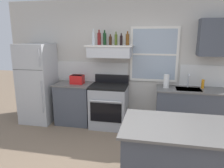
# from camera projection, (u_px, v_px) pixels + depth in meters

# --- Properties ---
(back_wall) EXTENTS (5.40, 0.11, 2.70)m
(back_wall) POSITION_uv_depth(u_px,v_px,m) (125.00, 63.00, 4.62)
(back_wall) COLOR beige
(back_wall) RESTS_ON ground_plane
(refrigerator) EXTENTS (0.70, 0.72, 1.77)m
(refrigerator) POSITION_uv_depth(u_px,v_px,m) (38.00, 83.00, 4.74)
(refrigerator) COLOR #B7BABC
(refrigerator) RESTS_ON ground_plane
(counter_left_of_stove) EXTENTS (0.79, 0.63, 0.91)m
(counter_left_of_stove) POSITION_uv_depth(u_px,v_px,m) (75.00, 103.00, 4.73)
(counter_left_of_stove) COLOR #474C56
(counter_left_of_stove) RESTS_ON ground_plane
(toaster) EXTENTS (0.30, 0.20, 0.19)m
(toaster) POSITION_uv_depth(u_px,v_px,m) (77.00, 79.00, 4.57)
(toaster) COLOR red
(toaster) RESTS_ON counter_left_of_stove
(stove_range) EXTENTS (0.76, 0.69, 1.09)m
(stove_range) POSITION_uv_depth(u_px,v_px,m) (109.00, 105.00, 4.53)
(stove_range) COLOR #9EA0A5
(stove_range) RESTS_ON ground_plane
(range_hood_shelf) EXTENTS (0.96, 0.52, 0.24)m
(range_hood_shelf) POSITION_uv_depth(u_px,v_px,m) (110.00, 51.00, 4.36)
(range_hood_shelf) COLOR silver
(bottle_clear_tall) EXTENTS (0.06, 0.06, 0.33)m
(bottle_clear_tall) POSITION_uv_depth(u_px,v_px,m) (94.00, 38.00, 4.36)
(bottle_clear_tall) COLOR silver
(bottle_clear_tall) RESTS_ON range_hood_shelf
(bottle_red_label_wine) EXTENTS (0.07, 0.07, 0.31)m
(bottle_red_label_wine) POSITION_uv_depth(u_px,v_px,m) (99.00, 39.00, 4.39)
(bottle_red_label_wine) COLOR maroon
(bottle_red_label_wine) RESTS_ON range_hood_shelf
(bottle_dark_green_wine) EXTENTS (0.07, 0.07, 0.31)m
(bottle_dark_green_wine) POSITION_uv_depth(u_px,v_px,m) (105.00, 39.00, 4.38)
(bottle_dark_green_wine) COLOR #143819
(bottle_dark_green_wine) RESTS_ON range_hood_shelf
(bottle_brown_stout) EXTENTS (0.06, 0.06, 0.22)m
(bottle_brown_stout) POSITION_uv_depth(u_px,v_px,m) (110.00, 41.00, 4.32)
(bottle_brown_stout) COLOR #381E0F
(bottle_brown_stout) RESTS_ON range_hood_shelf
(bottle_olive_oil_square) EXTENTS (0.06, 0.06, 0.27)m
(bottle_olive_oil_square) POSITION_uv_depth(u_px,v_px,m) (116.00, 39.00, 4.32)
(bottle_olive_oil_square) COLOR #4C601E
(bottle_olive_oil_square) RESTS_ON range_hood_shelf
(bottle_balsamic_dark) EXTENTS (0.06, 0.06, 0.24)m
(bottle_balsamic_dark) POSITION_uv_depth(u_px,v_px,m) (121.00, 40.00, 4.22)
(bottle_balsamic_dark) COLOR black
(bottle_balsamic_dark) RESTS_ON range_hood_shelf
(bottle_amber_wine) EXTENTS (0.07, 0.07, 0.28)m
(bottle_amber_wine) POSITION_uv_depth(u_px,v_px,m) (127.00, 39.00, 4.25)
(bottle_amber_wine) COLOR brown
(bottle_amber_wine) RESTS_ON range_hood_shelf
(counter_right_with_sink) EXTENTS (1.43, 0.63, 0.91)m
(counter_right_with_sink) POSITION_uv_depth(u_px,v_px,m) (192.00, 111.00, 4.23)
(counter_right_with_sink) COLOR #474C56
(counter_right_with_sink) RESTS_ON ground_plane
(sink_faucet) EXTENTS (0.03, 0.17, 0.28)m
(sink_faucet) POSITION_uv_depth(u_px,v_px,m) (188.00, 79.00, 4.20)
(sink_faucet) COLOR silver
(sink_faucet) RESTS_ON counter_right_with_sink
(paper_towel_roll) EXTENTS (0.11, 0.11, 0.27)m
(paper_towel_roll) POSITION_uv_depth(u_px,v_px,m) (166.00, 81.00, 4.20)
(paper_towel_roll) COLOR white
(paper_towel_roll) RESTS_ON counter_right_with_sink
(dish_soap_bottle) EXTENTS (0.06, 0.06, 0.18)m
(dish_soap_bottle) POSITION_uv_depth(u_px,v_px,m) (203.00, 84.00, 4.17)
(dish_soap_bottle) COLOR orange
(dish_soap_bottle) RESTS_ON counter_right_with_sink
(kitchen_island) EXTENTS (1.40, 0.90, 0.91)m
(kitchen_island) POSITION_uv_depth(u_px,v_px,m) (179.00, 160.00, 2.55)
(kitchen_island) COLOR #474C56
(kitchen_island) RESTS_ON ground_plane
(upper_cabinet_right) EXTENTS (0.64, 0.32, 0.70)m
(upper_cabinet_right) POSITION_uv_depth(u_px,v_px,m) (217.00, 38.00, 3.97)
(upper_cabinet_right) COLOR #474C56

